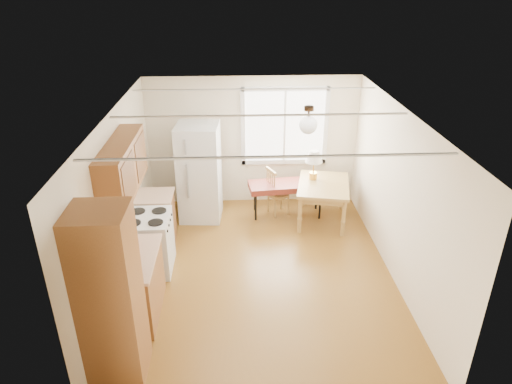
{
  "coord_description": "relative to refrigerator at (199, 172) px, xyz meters",
  "views": [
    {
      "loc": [
        -0.34,
        -5.79,
        4.16
      ],
      "look_at": [
        -0.04,
        0.47,
        1.15
      ],
      "focal_mm": 32.0,
      "sensor_mm": 36.0,
      "label": 1
    }
  ],
  "objects": [
    {
      "name": "window_unit",
      "position": [
        1.6,
        0.61,
        0.65
      ],
      "size": [
        1.64,
        0.05,
        1.51
      ],
      "color": "white",
      "rests_on": "room_shell"
    },
    {
      "name": "pendant_light",
      "position": [
        1.7,
        -1.47,
        1.34
      ],
      "size": [
        0.26,
        0.26,
        0.4
      ],
      "color": "#322316",
      "rests_on": "room_shell"
    },
    {
      "name": "room_shell",
      "position": [
        1.0,
        -1.87,
        0.35
      ],
      "size": [
        4.6,
        5.6,
        2.62
      ],
      "color": "brown",
      "rests_on": "ground"
    },
    {
      "name": "bench",
      "position": [
        1.61,
        -0.01,
        -0.31
      ],
      "size": [
        1.47,
        0.68,
        0.66
      ],
      "rotation": [
        0.0,
        0.0,
        0.11
      ],
      "color": "maroon",
      "rests_on": "ground"
    },
    {
      "name": "kettle",
      "position": [
        -0.75,
        -2.48,
        0.1
      ],
      "size": [
        0.13,
        0.13,
        0.25
      ],
      "color": "red",
      "rests_on": "kitchen_run"
    },
    {
      "name": "table_lamp",
      "position": [
        2.08,
        -0.04,
        0.24
      ],
      "size": [
        0.31,
        0.31,
        0.55
      ],
      "rotation": [
        0.0,
        0.0,
        0.11
      ],
      "color": "gold",
      "rests_on": "dining_table"
    },
    {
      "name": "coffee_maker",
      "position": [
        -0.72,
        -3.08,
        0.12
      ],
      "size": [
        0.18,
        0.23,
        0.32
      ],
      "rotation": [
        0.0,
        0.0,
        -0.12
      ],
      "color": "black",
      "rests_on": "kitchen_run"
    },
    {
      "name": "chair",
      "position": [
        1.37,
        0.0,
        -0.37
      ],
      "size": [
        0.46,
        0.45,
        0.92
      ],
      "rotation": [
        0.0,
        0.0,
        0.4
      ],
      "color": "olive",
      "rests_on": "ground"
    },
    {
      "name": "refrigerator",
      "position": [
        0.0,
        0.0,
        0.0
      ],
      "size": [
        0.79,
        0.79,
        1.79
      ],
      "rotation": [
        0.0,
        0.0,
        -0.07
      ],
      "color": "silver",
      "rests_on": "ground"
    },
    {
      "name": "dining_table",
      "position": [
        2.24,
        -0.27,
        -0.26
      ],
      "size": [
        1.11,
        1.34,
        0.74
      ],
      "rotation": [
        0.0,
        0.0,
        -0.2
      ],
      "color": "olive",
      "rests_on": "ground"
    },
    {
      "name": "kitchen_run",
      "position": [
        -0.72,
        -2.5,
        -0.06
      ],
      "size": [
        0.65,
        3.4,
        2.2
      ],
      "color": "brown",
      "rests_on": "ground"
    }
  ]
}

